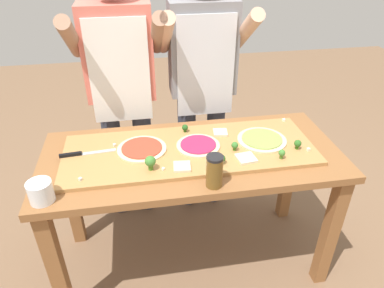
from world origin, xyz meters
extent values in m
plane|color=brown|center=(0.00, 0.00, 0.00)|extent=(8.00, 8.00, 0.00)
cube|color=brown|center=(-0.72, -0.28, 0.38)|extent=(0.07, 0.07, 0.75)
cube|color=brown|center=(0.72, -0.28, 0.38)|extent=(0.07, 0.07, 0.75)
cube|color=brown|center=(-0.72, 0.28, 0.38)|extent=(0.07, 0.07, 0.75)
cube|color=brown|center=(0.72, 0.28, 0.38)|extent=(0.07, 0.07, 0.75)
cube|color=brown|center=(0.00, 0.00, 0.77)|extent=(1.55, 0.68, 0.04)
cube|color=#B27F47|center=(-0.01, 0.01, 0.80)|extent=(1.30, 0.48, 0.02)
cube|color=#B7BABF|center=(-0.47, 0.06, 0.82)|extent=(0.17, 0.04, 0.00)
cube|color=black|center=(-0.61, 0.04, 0.82)|extent=(0.11, 0.03, 0.02)
cylinder|color=beige|center=(0.04, 0.03, 0.82)|extent=(0.23, 0.23, 0.01)
cylinder|color=#9E234C|center=(0.04, 0.03, 0.83)|extent=(0.19, 0.19, 0.01)
cylinder|color=beige|center=(0.39, 0.02, 0.82)|extent=(0.26, 0.26, 0.01)
cylinder|color=#899E4C|center=(0.39, 0.02, 0.83)|extent=(0.21, 0.21, 0.01)
cylinder|color=beige|center=(-0.25, 0.04, 0.82)|extent=(0.25, 0.25, 0.01)
cylinder|color=#BC3D28|center=(-0.25, 0.04, 0.83)|extent=(0.21, 0.21, 0.01)
cube|color=beige|center=(0.25, -0.13, 0.82)|extent=(0.10, 0.10, 0.01)
cube|color=beige|center=(-0.07, -0.15, 0.82)|extent=(0.09, 0.09, 0.01)
cube|color=beige|center=(0.18, 0.14, 0.82)|extent=(0.09, 0.09, 0.01)
cylinder|color=#366618|center=(0.12, -0.15, 0.82)|extent=(0.02, 0.02, 0.02)
sphere|color=#2D6623|center=(0.12, -0.15, 0.84)|extent=(0.04, 0.04, 0.04)
cylinder|color=#366618|center=(0.54, -0.08, 0.83)|extent=(0.02, 0.02, 0.02)
sphere|color=#2D6623|center=(0.54, -0.08, 0.85)|extent=(0.04, 0.04, 0.04)
cylinder|color=#487A23|center=(-0.22, -0.14, 0.83)|extent=(0.02, 0.02, 0.03)
sphere|color=#427F33|center=(-0.22, -0.14, 0.86)|extent=(0.05, 0.05, 0.05)
cylinder|color=#2C5915|center=(-0.01, 0.19, 0.82)|extent=(0.02, 0.02, 0.02)
sphere|color=#23561E|center=(-0.01, 0.19, 0.84)|extent=(0.03, 0.03, 0.03)
cylinder|color=#487A23|center=(0.42, -0.15, 0.83)|extent=(0.02, 0.02, 0.02)
sphere|color=#427F33|center=(0.42, -0.15, 0.85)|extent=(0.03, 0.03, 0.03)
cylinder|color=#3F7220|center=(0.22, -0.04, 0.82)|extent=(0.02, 0.02, 0.02)
sphere|color=#38752D|center=(0.22, -0.04, 0.85)|extent=(0.03, 0.03, 0.03)
cube|color=white|center=(0.59, 0.22, 0.82)|extent=(0.01, 0.01, 0.01)
cube|color=silver|center=(0.59, -0.11, 0.82)|extent=(0.02, 0.02, 0.01)
cube|color=white|center=(-0.16, -0.15, 0.82)|extent=(0.02, 0.02, 0.01)
cube|color=silver|center=(-0.54, -0.17, 0.82)|extent=(0.02, 0.02, 0.01)
cube|color=white|center=(0.07, -0.15, 0.82)|extent=(0.02, 0.02, 0.01)
cube|color=silver|center=(-0.39, 0.10, 0.82)|extent=(0.02, 0.02, 0.01)
cylinder|color=white|center=(-0.69, -0.26, 0.84)|extent=(0.11, 0.11, 0.10)
cylinder|color=white|center=(-0.69, -0.26, 0.82)|extent=(0.09, 0.09, 0.05)
cylinder|color=brown|center=(0.05, -0.28, 0.87)|extent=(0.07, 0.07, 0.15)
cylinder|color=black|center=(0.05, -0.28, 0.95)|extent=(0.08, 0.08, 0.01)
cylinder|color=#333847|center=(-0.44, 0.54, 0.45)|extent=(0.12, 0.12, 0.90)
cylinder|color=#333847|center=(-0.24, 0.54, 0.45)|extent=(0.12, 0.12, 0.90)
cube|color=#DB6B5B|center=(-0.34, 0.54, 1.18)|extent=(0.40, 0.20, 0.55)
cube|color=white|center=(-0.34, 0.44, 1.09)|extent=(0.34, 0.01, 0.60)
cylinder|color=#997056|center=(-0.57, 0.44, 1.30)|extent=(0.08, 0.39, 0.31)
cylinder|color=#997056|center=(-0.11, 0.44, 1.30)|extent=(0.08, 0.39, 0.31)
cylinder|color=#333847|center=(0.06, 0.54, 0.45)|extent=(0.12, 0.12, 0.90)
cylinder|color=#333847|center=(0.26, 0.54, 0.45)|extent=(0.12, 0.12, 0.90)
cube|color=gray|center=(0.16, 0.54, 1.18)|extent=(0.40, 0.20, 0.55)
cube|color=silver|center=(0.16, 0.44, 1.09)|extent=(0.34, 0.01, 0.60)
cylinder|color=tan|center=(-0.07, 0.44, 1.30)|extent=(0.08, 0.39, 0.31)
cylinder|color=tan|center=(0.39, 0.44, 1.30)|extent=(0.08, 0.39, 0.31)
camera|label=1|loc=(-0.25, -1.50, 1.80)|focal=32.81mm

